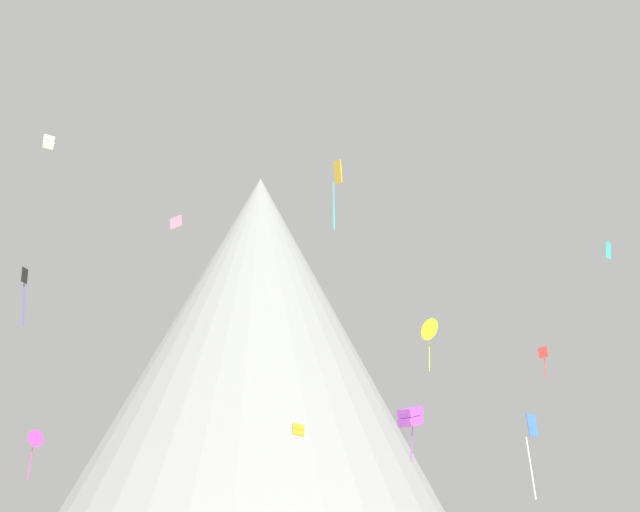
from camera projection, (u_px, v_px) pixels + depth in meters
name	position (u px, v px, depth m)	size (l,w,h in m)	color
rock_massif	(265.00, 350.00, 144.08)	(84.52, 84.52, 56.99)	slate
kite_red_mid	(543.00, 355.00, 89.01)	(0.84, 0.88, 3.20)	red
kite_white_high	(49.00, 142.00, 82.20)	(1.29, 1.26, 1.12)	white
kite_yellow_mid	(430.00, 330.00, 89.09)	(2.05, 2.24, 5.38)	yellow
kite_orange_low	(298.00, 430.00, 61.93)	(0.97, 0.92, 0.95)	orange
kite_gold_mid	(337.00, 178.00, 58.99)	(0.65, 1.24, 4.83)	gold
kite_pink_mid	(176.00, 222.00, 64.05)	(0.99, 0.73, 0.93)	pink
kite_blue_low	(532.00, 439.00, 52.94)	(0.80, 0.70, 5.00)	blue
kite_violet_low	(410.00, 417.00, 65.54)	(2.00, 1.99, 4.06)	purple
kite_cyan_mid	(608.00, 250.00, 62.33)	(0.52, 0.70, 1.16)	#33BCDB
kite_magenta_low	(35.00, 439.00, 79.25)	(1.45, 1.51, 4.41)	#D1339E
kite_black_mid	(24.00, 284.00, 59.73)	(0.40, 0.76, 4.03)	black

